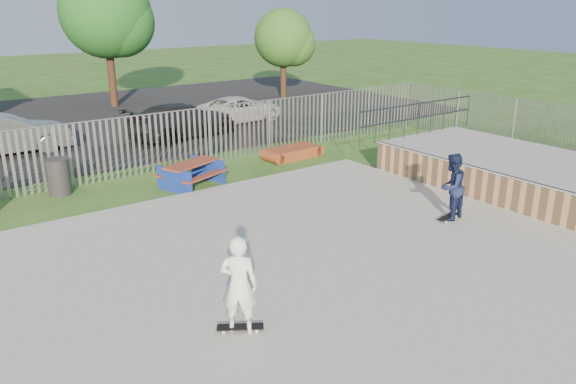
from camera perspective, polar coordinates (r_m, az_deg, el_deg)
ground at (r=11.54m, az=-1.95°, el=-9.60°), size 120.00×120.00×0.00m
concrete_slab at (r=11.51m, az=-1.96°, el=-9.28°), size 15.00×12.00×0.15m
quarter_pipe at (r=18.56m, az=21.04°, el=2.06°), size 5.50×7.05×2.19m
fence at (r=15.30m, az=-8.62°, el=1.47°), size 26.04×16.02×2.00m
picnic_table at (r=17.77m, az=-9.77°, el=1.79°), size 2.21×2.01×0.76m
funbox at (r=20.86m, az=0.47°, el=4.03°), size 1.99×1.06×0.39m
trash_bin_grey at (r=18.09m, az=-22.26°, el=1.46°), size 0.66×0.66×1.10m
parking_lot at (r=28.54m, az=-24.16°, el=6.01°), size 40.00×18.00×0.02m
car_silver at (r=23.62m, az=-26.80°, el=5.22°), size 4.68×1.70×1.53m
car_dark at (r=24.42m, az=-10.69°, el=7.18°), size 5.26×2.92×1.44m
car_white at (r=27.36m, az=-4.88°, el=8.40°), size 4.54×2.43×1.21m
tree_mid at (r=32.56m, az=-18.04°, el=16.93°), size 4.79×4.79×7.39m
tree_right at (r=34.05m, az=-0.49°, el=15.37°), size 3.39×3.39×5.23m
skateboard_a at (r=15.13m, az=15.98°, el=-2.50°), size 0.82×0.34×0.08m
skateboard_b at (r=9.90m, az=-4.87°, el=-13.63°), size 0.78×0.60×0.08m
skater_navy at (r=14.87m, az=16.26°, el=0.50°), size 0.95×0.80×1.74m
skater_white at (r=9.48m, az=-5.01°, el=-9.36°), size 0.75×0.74×1.74m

